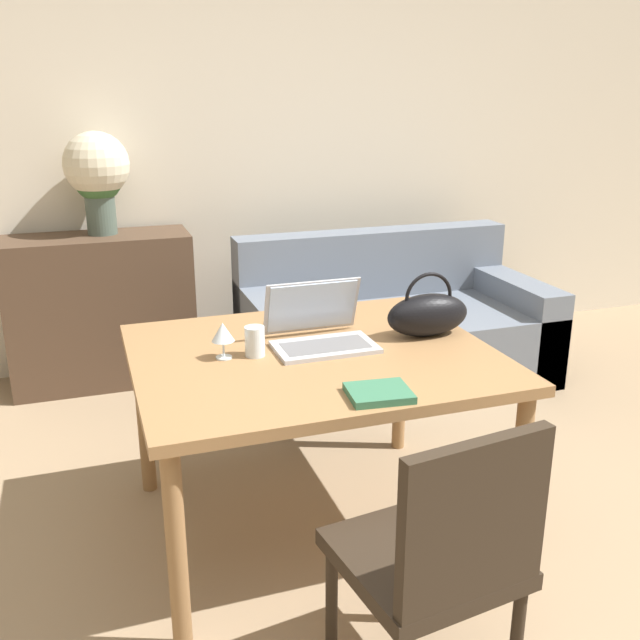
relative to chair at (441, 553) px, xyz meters
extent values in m
cube|color=beige|center=(0.01, 2.95, 0.86)|extent=(10.00, 0.06, 2.70)
cube|color=olive|center=(-0.05, 0.91, 0.22)|extent=(1.29, 1.08, 0.04)
cylinder|color=olive|center=(-0.63, 0.43, -0.15)|extent=(0.06, 0.06, 0.69)
cylinder|color=olive|center=(0.53, 0.43, -0.15)|extent=(0.06, 0.06, 0.69)
cylinder|color=olive|center=(-0.63, 1.39, -0.15)|extent=(0.06, 0.06, 0.69)
cylinder|color=olive|center=(0.53, 1.39, -0.15)|extent=(0.06, 0.06, 0.69)
cube|color=#2D2319|center=(-0.01, 0.07, -0.06)|extent=(0.50, 0.50, 0.05)
cube|color=#2D2319|center=(0.02, -0.12, 0.17)|extent=(0.42, 0.10, 0.42)
cylinder|color=#2D2319|center=(-0.22, 0.23, -0.29)|extent=(0.04, 0.04, 0.40)
cylinder|color=#2D2319|center=(0.15, 0.28, -0.29)|extent=(0.04, 0.04, 0.40)
cube|color=slate|center=(0.87, 2.17, -0.28)|extent=(1.71, 0.93, 0.42)
cube|color=slate|center=(0.87, 2.53, 0.13)|extent=(1.71, 0.20, 0.40)
cube|color=slate|center=(0.11, 2.17, -0.21)|extent=(0.20, 0.93, 0.56)
cube|color=slate|center=(1.62, 2.17, -0.21)|extent=(0.20, 0.93, 0.56)
cube|color=#4C3828|center=(-0.74, 2.68, -0.06)|extent=(1.02, 0.40, 0.86)
cube|color=#ADADB2|center=(0.00, 0.93, 0.25)|extent=(0.37, 0.22, 0.02)
cube|color=slate|center=(0.00, 0.92, 0.26)|extent=(0.31, 0.15, 0.00)
cube|color=#ADADB2|center=(0.00, 1.08, 0.36)|extent=(0.37, 0.08, 0.22)
cube|color=silver|center=(0.00, 1.08, 0.36)|extent=(0.34, 0.07, 0.19)
cylinder|color=silver|center=(-0.26, 0.94, 0.29)|extent=(0.07, 0.07, 0.11)
cylinder|color=silver|center=(-0.37, 0.96, 0.24)|extent=(0.06, 0.06, 0.01)
cylinder|color=silver|center=(-0.37, 0.96, 0.27)|extent=(0.01, 0.01, 0.06)
cone|color=silver|center=(-0.37, 0.96, 0.34)|extent=(0.08, 0.08, 0.07)
ellipsoid|color=black|center=(0.42, 0.94, 0.32)|extent=(0.33, 0.14, 0.17)
torus|color=black|center=(0.42, 0.94, 0.39)|extent=(0.20, 0.01, 0.20)
cylinder|color=#47564C|center=(-0.69, 2.72, 0.50)|extent=(0.16, 0.16, 0.25)
sphere|color=#3D6B38|center=(-0.69, 2.72, 0.68)|extent=(0.26, 0.26, 0.26)
sphere|color=beige|center=(-0.69, 2.72, 0.75)|extent=(0.35, 0.35, 0.35)
cube|color=#336B4C|center=(0.02, 0.47, 0.25)|extent=(0.21, 0.18, 0.02)
camera|label=1|loc=(-0.80, -1.38, 1.15)|focal=40.00mm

